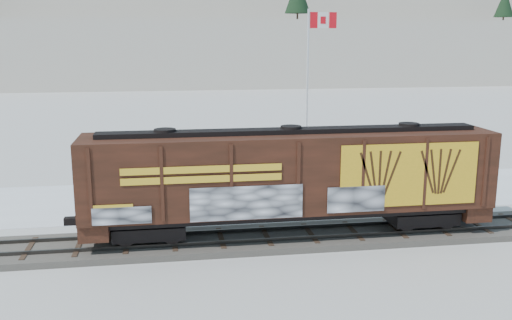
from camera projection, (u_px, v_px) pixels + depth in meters
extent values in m
plane|color=white|center=(266.00, 242.00, 25.19)|extent=(500.00, 500.00, 0.00)
cube|color=#59544C|center=(266.00, 239.00, 25.16)|extent=(50.00, 3.40, 0.28)
cube|color=#33302D|center=(269.00, 240.00, 24.42)|extent=(50.00, 0.10, 0.15)
cube|color=#33302D|center=(263.00, 229.00, 25.81)|extent=(50.00, 0.10, 0.15)
cube|color=white|center=(243.00, 196.00, 32.43)|extent=(40.00, 8.00, 0.03)
cube|color=white|center=(186.00, 52.00, 115.69)|extent=(360.00, 40.00, 12.00)
cube|color=white|center=(181.00, 25.00, 143.41)|extent=(360.00, 40.00, 24.00)
cube|color=white|center=(177.00, 9.00, 176.07)|extent=(360.00, 50.00, 35.00)
cone|color=black|center=(505.00, 3.00, 125.11)|extent=(4.20, 4.20, 6.15)
cube|color=black|center=(150.00, 229.00, 24.24)|extent=(3.00, 2.00, 0.90)
cube|color=black|center=(420.00, 215.00, 26.09)|extent=(3.00, 2.00, 0.90)
cylinder|color=black|center=(126.00, 236.00, 23.34)|extent=(0.90, 0.12, 0.90)
cube|color=black|center=(290.00, 210.00, 25.05)|extent=(17.73, 2.40, 0.25)
cube|color=#3E1B11|center=(290.00, 171.00, 24.68)|extent=(17.73, 3.00, 3.31)
cube|color=black|center=(291.00, 131.00, 24.31)|extent=(16.31, 0.90, 0.20)
cube|color=gold|center=(410.00, 175.00, 23.92)|extent=(6.03, 0.03, 2.68)
cube|color=gold|center=(202.00, 174.00, 22.53)|extent=(6.38, 0.02, 0.70)
cube|color=silver|center=(247.00, 203.00, 23.05)|extent=(4.61, 0.03, 1.40)
cylinder|color=silver|center=(306.00, 171.00, 38.09)|extent=(0.90, 0.90, 0.20)
cylinder|color=silver|center=(307.00, 93.00, 37.00)|extent=(0.14, 0.14, 10.63)
cube|color=red|center=(314.00, 20.00, 36.09)|extent=(0.50, 0.07, 1.00)
cube|color=white|center=(323.00, 20.00, 36.18)|extent=(0.70, 0.09, 1.00)
cube|color=red|center=(333.00, 20.00, 36.28)|extent=(0.50, 0.07, 1.00)
imported|color=#AAABB1|center=(203.00, 194.00, 30.12)|extent=(4.27, 1.84, 1.44)
imported|color=white|center=(320.00, 186.00, 31.15)|extent=(5.34, 2.63, 1.68)
imported|color=#21242A|center=(416.00, 178.00, 33.43)|extent=(5.39, 2.62, 1.51)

